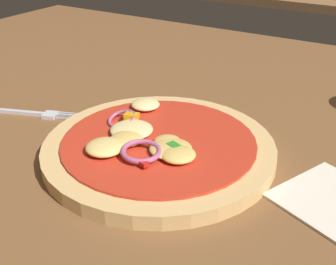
{
  "coord_description": "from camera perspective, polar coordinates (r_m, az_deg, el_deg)",
  "views": [
    {
      "loc": [
        0.26,
        -0.37,
        0.28
      ],
      "look_at": [
        0.03,
        0.01,
        0.05
      ],
      "focal_mm": 45.48,
      "sensor_mm": 36.0,
      "label": 1
    }
  ],
  "objects": [
    {
      "name": "fork",
      "position": [
        0.62,
        -17.79,
        2.46
      ],
      "size": [
        0.15,
        0.07,
        0.0
      ],
      "color": "silver",
      "rests_on": "dining_table"
    },
    {
      "name": "pizza",
      "position": [
        0.49,
        -1.44,
        -1.9
      ],
      "size": [
        0.27,
        0.27,
        0.03
      ],
      "color": "tan",
      "rests_on": "dining_table"
    },
    {
      "name": "dining_table",
      "position": [
        0.53,
        -3.05,
        -2.78
      ],
      "size": [
        1.36,
        1.1,
        0.03
      ],
      "color": "brown",
      "rests_on": "ground"
    }
  ]
}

